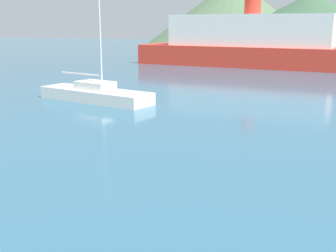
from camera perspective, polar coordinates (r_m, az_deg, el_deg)
name	(u,v)px	position (r m, az deg, el deg)	size (l,w,h in m)	color
sailboat_inner	(95,93)	(26.89, -9.81, 4.42)	(8.08, 3.87, 11.02)	white
ferry_distant	(251,43)	(49.85, 11.18, 10.93)	(26.29, 10.25, 7.32)	red
hill_west	(233,12)	(94.81, 8.79, 14.96)	(38.25, 38.25, 13.99)	#4C6647
hill_central	(311,20)	(91.92, 18.84, 13.42)	(43.09, 43.09, 10.70)	#38563D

